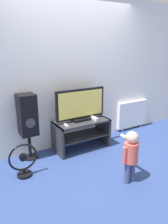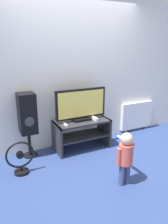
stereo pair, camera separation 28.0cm
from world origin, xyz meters
TOP-DOWN VIEW (x-y plane):
  - ground_plane at (0.00, 0.00)m, footprint 16.00×16.00m
  - wall_back at (0.00, 0.55)m, footprint 10.00×0.06m
  - tv_stand at (0.00, 0.23)m, footprint 0.96×0.47m
  - television at (0.00, 0.25)m, footprint 0.91×0.20m
  - game_console at (0.22, 0.15)m, footprint 0.05×0.19m
  - remote_primary at (-0.34, 0.13)m, footprint 0.04×0.13m
  - child at (0.05, -0.97)m, footprint 0.28×0.43m
  - speaker_tower at (-0.90, 0.36)m, footprint 0.26×0.29m
  - floor_fan at (-1.13, -0.11)m, footprint 0.40×0.21m
  - radiator at (1.42, 0.48)m, footprint 0.77×0.08m

SIDE VIEW (x-z plane):
  - ground_plane at x=0.00m, z-range 0.00..0.00m
  - floor_fan at x=-1.13m, z-range -0.02..0.47m
  - tv_stand at x=0.00m, z-range 0.08..0.60m
  - radiator at x=1.42m, z-range 0.03..0.65m
  - child at x=0.05m, z-range 0.07..0.80m
  - remote_primary at x=-0.34m, z-range 0.52..0.55m
  - game_console at x=0.22m, z-range 0.52..0.57m
  - speaker_tower at x=-0.90m, z-range 0.18..1.25m
  - television at x=0.00m, z-range 0.52..1.07m
  - wall_back at x=0.00m, z-range 0.00..2.60m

